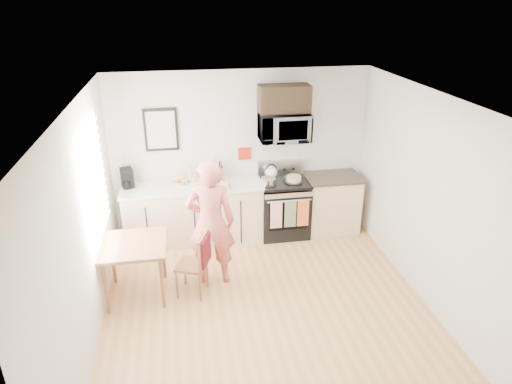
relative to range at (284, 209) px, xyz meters
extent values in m
plane|color=#B07E44|center=(-0.63, -1.98, -0.44)|extent=(4.60, 4.60, 0.00)
cube|color=beige|center=(-0.63, 0.32, 0.86)|extent=(4.00, 0.04, 2.60)
cube|color=beige|center=(-0.63, -4.28, 0.86)|extent=(4.00, 0.04, 2.60)
cube|color=beige|center=(-2.63, -1.98, 0.86)|extent=(0.04, 4.60, 2.60)
cube|color=beige|center=(1.37, -1.98, 0.86)|extent=(0.04, 4.60, 2.60)
cube|color=silver|center=(-0.63, -1.98, 2.16)|extent=(4.00, 4.60, 0.04)
cube|color=white|center=(-2.61, -1.18, 1.11)|extent=(0.02, 1.40, 1.50)
cube|color=white|center=(-2.60, -1.18, 1.11)|extent=(0.01, 1.30, 1.40)
cube|color=#D3B787|center=(-1.43, 0.02, 0.01)|extent=(2.10, 0.60, 0.90)
cube|color=beige|center=(-1.43, 0.02, 0.48)|extent=(2.14, 0.64, 0.04)
cube|color=#D3B787|center=(0.80, 0.02, 0.01)|extent=(0.84, 0.60, 0.90)
cube|color=black|center=(0.80, 0.02, 0.48)|extent=(0.88, 0.64, 0.04)
cube|color=black|center=(0.00, 0.00, -0.05)|extent=(0.76, 0.65, 0.77)
cube|color=black|center=(0.00, -0.32, 0.01)|extent=(0.61, 0.02, 0.45)
cube|color=#B0B0B5|center=(0.00, -0.31, 0.34)|extent=(0.74, 0.02, 0.14)
cylinder|color=#B0B0B5|center=(0.00, -0.36, 0.30)|extent=(0.68, 0.02, 0.02)
cube|color=black|center=(0.00, 0.00, 0.46)|extent=(0.76, 0.65, 0.04)
cube|color=#B0B0B5|center=(0.00, 0.27, 0.60)|extent=(0.76, 0.08, 0.24)
cube|color=white|center=(-0.20, -0.37, 0.08)|extent=(0.18, 0.02, 0.44)
cube|color=#586C48|center=(0.02, -0.37, 0.08)|extent=(0.18, 0.02, 0.44)
cube|color=#C4421D|center=(0.22, -0.37, 0.08)|extent=(0.18, 0.02, 0.44)
imported|color=#B0B0B5|center=(0.00, 0.10, 1.32)|extent=(0.76, 0.51, 0.42)
cube|color=black|center=(0.00, 0.15, 1.74)|extent=(0.76, 0.35, 0.40)
cube|color=black|center=(-1.83, 0.30, 1.31)|extent=(0.50, 0.03, 0.65)
cube|color=beige|center=(-1.83, 0.28, 1.31)|extent=(0.42, 0.01, 0.56)
cube|color=red|center=(-0.58, 0.31, 0.86)|extent=(0.20, 0.02, 0.20)
imported|color=#D3403A|center=(-1.25, -1.14, 0.44)|extent=(0.67, 0.46, 1.76)
cube|color=brown|center=(-2.23, -1.30, 0.30)|extent=(0.81, 0.81, 0.04)
cylinder|color=brown|center=(-2.57, -1.63, -0.08)|extent=(0.04, 0.04, 0.72)
cylinder|color=brown|center=(-1.90, -1.63, -0.08)|extent=(0.04, 0.04, 0.72)
cylinder|color=brown|center=(-2.56, -0.96, -0.08)|extent=(0.04, 0.04, 0.72)
cylinder|color=brown|center=(-1.89, -0.96, -0.08)|extent=(0.04, 0.04, 0.72)
cube|color=brown|center=(-1.53, -1.38, -0.02)|extent=(0.47, 0.47, 0.04)
cube|color=brown|center=(-1.37, -1.44, 0.21)|extent=(0.16, 0.35, 0.44)
cube|color=#5B0F1A|center=(-1.35, -1.45, 0.22)|extent=(0.17, 0.33, 0.36)
cylinder|color=brown|center=(-1.73, -1.47, -0.24)|extent=(0.03, 0.03, 0.40)
cylinder|color=brown|center=(-1.44, -1.58, -0.24)|extent=(0.03, 0.03, 0.40)
cylinder|color=brown|center=(-1.62, -1.18, -0.24)|extent=(0.03, 0.03, 0.40)
cylinder|color=brown|center=(-1.33, -1.29, -0.24)|extent=(0.03, 0.03, 0.40)
cube|color=brown|center=(-0.98, 0.18, 0.61)|extent=(0.10, 0.14, 0.21)
cylinder|color=red|center=(-1.08, 0.15, 0.59)|extent=(0.13, 0.13, 0.17)
imported|color=silver|center=(-1.60, 0.11, 0.53)|extent=(0.27, 0.27, 0.05)
cube|color=tan|center=(-1.43, 0.16, 0.63)|extent=(0.12, 0.12, 0.25)
cube|color=black|center=(-2.38, 0.13, 0.65)|extent=(0.21, 0.24, 0.29)
cylinder|color=black|center=(-2.38, 0.04, 0.58)|extent=(0.11, 0.11, 0.11)
cube|color=#D5B86F|center=(-1.03, -0.20, 0.56)|extent=(0.33, 0.24, 0.11)
cylinder|color=black|center=(0.13, -0.07, 0.50)|extent=(0.28, 0.28, 0.02)
cylinder|color=tan|center=(0.13, -0.07, 0.54)|extent=(0.23, 0.23, 0.08)
sphere|color=silver|center=(-0.18, 0.14, 0.58)|extent=(0.19, 0.19, 0.19)
cone|color=silver|center=(-0.18, 0.14, 0.69)|extent=(0.06, 0.06, 0.06)
torus|color=black|center=(-0.18, 0.14, 0.64)|extent=(0.17, 0.02, 0.17)
cylinder|color=#B0B0B5|center=(-0.28, -0.12, 0.54)|extent=(0.22, 0.22, 0.11)
cylinder|color=black|center=(-0.31, -0.29, 0.59)|extent=(0.06, 0.20, 0.02)
camera|label=1|loc=(-1.56, -6.41, 3.20)|focal=32.00mm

